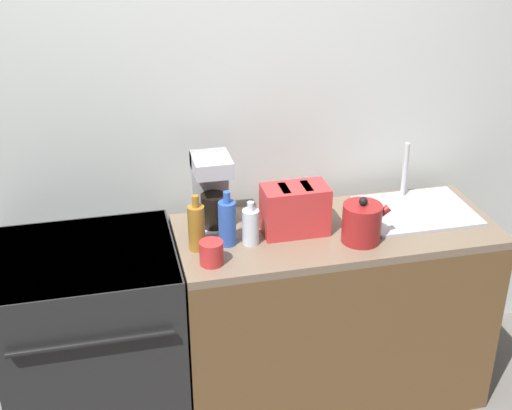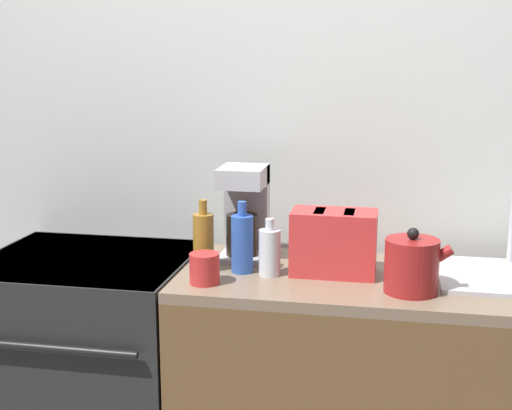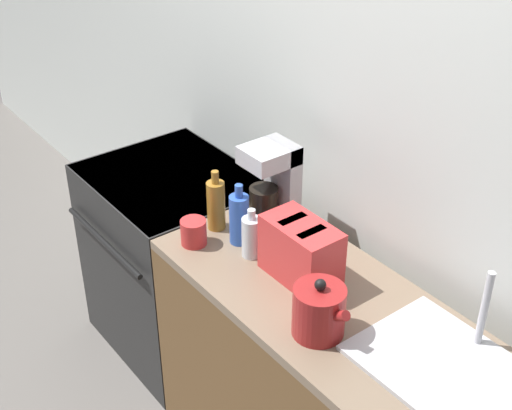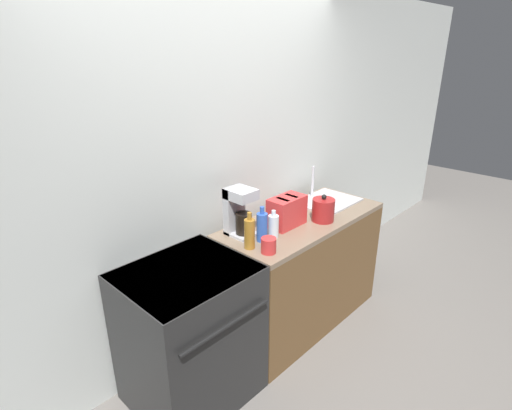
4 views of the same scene
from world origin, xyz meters
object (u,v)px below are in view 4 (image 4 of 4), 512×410
object	(u,v)px
toaster	(287,211)
bottle_clear	(273,226)
kettle	(323,210)
cup_red	(269,245)
stove	(190,334)
bottle_blue	(262,227)
bottle_amber	(250,233)
coffee_maker	(239,211)

from	to	relation	value
toaster	bottle_clear	distance (m)	0.22
kettle	cup_red	world-z (taller)	kettle
stove	kettle	bearing A→B (deg)	-7.91
kettle	toaster	xyz separation A→B (m)	(-0.25, 0.14, 0.02)
bottle_clear	bottle_blue	distance (m)	0.10
bottle_amber	stove	bearing A→B (deg)	171.37
coffee_maker	bottle_blue	world-z (taller)	coffee_maker
stove	bottle_blue	size ratio (longest dim) A/B	3.76
stove	kettle	size ratio (longest dim) A/B	4.38
stove	bottle_blue	bearing A→B (deg)	-5.49
bottle_blue	bottle_amber	world-z (taller)	bottle_amber
coffee_maker	bottle_amber	xyz separation A→B (m)	(-0.10, -0.20, -0.07)
stove	bottle_blue	world-z (taller)	bottle_blue
cup_red	kettle	bearing A→B (deg)	3.45
kettle	cup_red	distance (m)	0.66
bottle_amber	cup_red	distance (m)	0.15
stove	kettle	world-z (taller)	kettle
toaster	coffee_maker	bearing A→B (deg)	156.39
kettle	bottle_blue	size ratio (longest dim) A/B	0.86
coffee_maker	bottle_clear	world-z (taller)	coffee_maker
stove	toaster	bearing A→B (deg)	-1.17
stove	cup_red	size ratio (longest dim) A/B	9.25
bottle_amber	kettle	bearing A→B (deg)	-7.43
bottle_clear	bottle_blue	bearing A→B (deg)	170.51
kettle	coffee_maker	distance (m)	0.66
bottle_blue	bottle_amber	distance (m)	0.13
toaster	coffee_maker	xyz separation A→B (m)	(-0.34, 0.15, 0.07)
kettle	toaster	world-z (taller)	toaster
bottle_blue	bottle_amber	xyz separation A→B (m)	(-0.13, -0.01, 0.00)
coffee_maker	bottle_blue	size ratio (longest dim) A/B	1.37
kettle	bottle_blue	world-z (taller)	bottle_blue
cup_red	toaster	bearing A→B (deg)	24.48
stove	bottle_amber	distance (m)	0.72
coffee_maker	bottle_blue	distance (m)	0.20
bottle_amber	bottle_blue	bearing A→B (deg)	5.65
toaster	stove	bearing A→B (deg)	178.83
bottle_blue	toaster	bearing A→B (deg)	7.25
stove	toaster	xyz separation A→B (m)	(0.90, -0.02, 0.56)
coffee_maker	bottle_blue	xyz separation A→B (m)	(0.03, -0.19, -0.07)
kettle	toaster	bearing A→B (deg)	150.87
kettle	toaster	distance (m)	0.29
toaster	bottle_amber	world-z (taller)	bottle_amber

